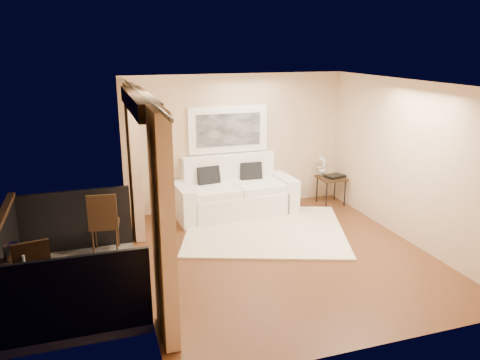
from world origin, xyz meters
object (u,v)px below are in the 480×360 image
bistro_table (26,268)px  balcony_chair_far (104,219)px  ice_bucket (11,252)px  balcony_chair_near (34,277)px  sofa (234,194)px  orchid (322,165)px  side_table (331,180)px

bistro_table → balcony_chair_far: balcony_chair_far is taller
ice_bucket → balcony_chair_far: bearing=48.2°
balcony_chair_far → balcony_chair_near: (-0.87, -1.64, -0.03)m
balcony_chair_far → balcony_chair_near: balcony_chair_far is taller
sofa → balcony_chair_near: sofa is taller
orchid → balcony_chair_far: 4.68m
sofa → balcony_chair_far: size_ratio=2.31×
bistro_table → balcony_chair_near: balcony_chair_near is taller
sofa → balcony_chair_far: bearing=-157.4°
balcony_chair_far → orchid: bearing=-157.2°
side_table → bistro_table: bearing=-155.7°
side_table → balcony_chair_far: balcony_chair_far is taller
bistro_table → ice_bucket: (-0.17, 0.14, 0.18)m
balcony_chair_far → balcony_chair_near: 1.86m
sofa → orchid: sofa is taller
sofa → ice_bucket: (-3.66, -2.49, 0.38)m
side_table → balcony_chair_near: size_ratio=0.59×
sofa → balcony_chair_far: 2.81m
sofa → side_table: size_ratio=4.13×
side_table → sofa: bearing=177.2°
side_table → ice_bucket: ice_bucket is taller
bistro_table → balcony_chair_far: 1.72m
balcony_chair_far → balcony_chair_near: size_ratio=1.05×
sofa → bistro_table: 4.38m
balcony_chair_near → ice_bucket: balcony_chair_near is taller
sofa → balcony_chair_far: sofa is taller
sofa → balcony_chair_near: bearing=-142.9°
bistro_table → side_table: bearing=24.3°
orchid → balcony_chair_near: size_ratio=0.45×
balcony_chair_near → balcony_chair_far: bearing=51.9°
sofa → bistro_table: size_ratio=3.33×
balcony_chair_far → balcony_chair_near: bearing=69.1°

